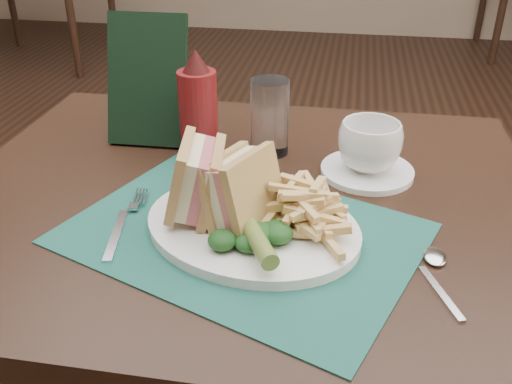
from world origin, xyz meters
TOP-DOWN VIEW (x-y plane):
  - floor at (0.00, 0.00)m, footprint 7.00×7.00m
  - wall_back at (0.00, 3.50)m, footprint 6.00×0.00m
  - table_main at (0.00, -0.50)m, footprint 0.90×0.75m
  - table_bg_left at (-1.96, 2.41)m, footprint 0.90×0.75m
  - placemat at (0.02, -0.61)m, footprint 0.54×0.47m
  - plate at (0.04, -0.61)m, footprint 0.36×0.32m
  - sandwich_half_a at (-0.06, -0.60)m, footprint 0.09×0.12m
  - sandwich_half_b at (0.00, -0.60)m, footprint 0.11×0.13m
  - kale_garnish at (0.05, -0.66)m, footprint 0.11×0.08m
  - pickle_spear at (0.05, -0.67)m, footprint 0.07×0.12m
  - fries_pile at (0.10, -0.60)m, footprint 0.18×0.20m
  - fork at (-0.14, -0.62)m, footprint 0.07×0.17m
  - spoon at (0.28, -0.67)m, footprint 0.09×0.15m
  - saucer at (0.19, -0.41)m, footprint 0.18×0.18m
  - coffee_cup at (0.19, -0.41)m, footprint 0.13×0.13m
  - drinking_glass at (0.02, -0.35)m, footprint 0.07×0.07m
  - ketchup_bottle at (-0.09, -0.39)m, footprint 0.08×0.08m
  - check_presenter at (-0.20, -0.33)m, footprint 0.14×0.09m

SIDE VIEW (x-z plane):
  - floor at x=0.00m, z-range 0.00..0.00m
  - wall_back at x=0.00m, z-range -3.00..3.00m
  - table_main at x=0.00m, z-range 0.00..0.75m
  - table_bg_left at x=-1.96m, z-range 0.00..0.75m
  - placemat at x=0.02m, z-range 0.75..0.75m
  - spoon at x=0.28m, z-range 0.75..0.76m
  - saucer at x=0.19m, z-range 0.75..0.76m
  - fork at x=-0.14m, z-range 0.75..0.76m
  - plate at x=0.04m, z-range 0.75..0.77m
  - kale_garnish at x=0.05m, z-range 0.77..0.79m
  - pickle_spear at x=0.05m, z-range 0.78..0.80m
  - fries_pile at x=0.10m, z-range 0.77..0.83m
  - coffee_cup at x=0.19m, z-range 0.76..0.84m
  - drinking_glass at x=0.02m, z-range 0.75..0.88m
  - sandwich_half_b at x=0.00m, z-range 0.77..0.87m
  - sandwich_half_a at x=-0.06m, z-range 0.77..0.88m
  - ketchup_bottle at x=-0.09m, z-range 0.75..0.94m
  - check_presenter at x=-0.20m, z-range 0.75..0.97m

